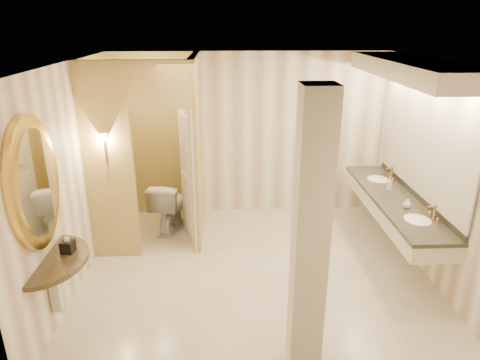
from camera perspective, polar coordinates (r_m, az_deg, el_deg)
The scene contains 16 objects.
floor at distance 5.86m, azimuth 2.06°, elevation -12.01°, with size 4.50×4.50×0.00m, color #EFE4CE.
ceiling at distance 4.96m, azimuth 2.46°, elevation 15.29°, with size 4.50×4.50×0.00m, color silver.
wall_back at distance 7.16m, azimuth 1.03°, elevation 5.99°, with size 4.50×0.02×2.70m, color white.
wall_front at distance 3.46m, azimuth 4.79°, elevation -11.00°, with size 4.50×0.02×2.70m, color white.
wall_left at distance 5.56m, azimuth -21.56°, elevation 0.14°, with size 0.02×4.00×2.70m, color white.
wall_right at distance 5.87m, azimuth 24.70°, elevation 0.73°, with size 0.02×4.00×2.70m, color white.
toilet_closet at distance 6.19m, azimuth -8.84°, elevation 3.74°, with size 1.50×1.55×2.70m.
wall_sconce at distance 5.74m, azimuth -17.66°, elevation 5.26°, with size 0.14×0.14×0.42m.
vanity at distance 6.02m, azimuth 21.16°, elevation 4.51°, with size 0.75×2.80×2.09m.
console_shelf at distance 4.64m, azimuth -25.14°, elevation -4.48°, with size 1.02×1.02×1.96m.
pillar at distance 3.84m, azimuth 9.34°, elevation -7.75°, with size 0.30×0.30×2.70m, color beige.
tissue_box at distance 4.86m, azimuth -21.99°, elevation -8.22°, with size 0.13×0.13×0.13m, color black.
toilet at distance 6.84m, azimuth -9.48°, elevation -3.36°, with size 0.46×0.80×0.82m, color white.
soap_bottle_a at distance 5.94m, azimuth 21.49°, elevation -2.92°, with size 0.05×0.05×0.12m, color beige.
soap_bottle_b at distance 5.91m, azimuth 21.34°, elevation -2.97°, with size 0.10×0.10×0.12m, color silver.
soap_bottle_c at distance 6.42m, azimuth 19.32°, elevation -0.44°, with size 0.08×0.08×0.20m, color #C6B28C.
Camera 1 is at (-0.40, -4.92, 3.16)m, focal length 32.00 mm.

